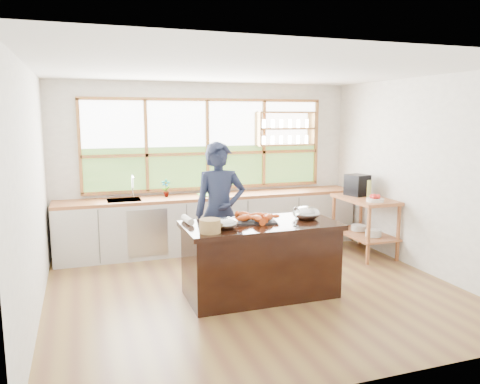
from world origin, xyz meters
name	(u,v)px	position (x,y,z in m)	size (l,w,h in m)	color
ground_plane	(254,289)	(0.00, 0.00, 0.00)	(5.00, 5.00, 0.00)	olive
room_shell	(243,148)	(0.02, 0.51, 1.75)	(5.02, 4.52, 2.71)	white
back_counter	(212,222)	(-0.02, 1.94, 0.45)	(4.90, 0.63, 0.90)	beige
right_shelf_unit	(365,216)	(2.19, 0.89, 0.60)	(0.62, 1.10, 0.90)	#986034
island	(260,259)	(0.00, -0.20, 0.45)	(1.85, 0.90, 0.90)	black
cook	(220,213)	(-0.31, 0.45, 0.92)	(0.67, 0.44, 1.84)	#192038
potted_plant	(166,188)	(-0.75, 2.00, 1.04)	(0.15, 0.10, 0.28)	slate
cutting_board	(211,194)	(-0.02, 1.94, 0.91)	(0.40, 0.30, 0.01)	#72CF52
espresso_machine	(357,185)	(2.19, 1.14, 1.07)	(0.29, 0.32, 0.34)	black
wine_bottle	(369,189)	(2.24, 0.89, 1.04)	(0.07, 0.07, 0.28)	#9FAA4F
fruit_bowl	(375,199)	(2.14, 0.57, 0.94)	(0.26, 0.26, 0.11)	silver
slate_board	(252,221)	(-0.07, -0.08, 0.91)	(0.55, 0.40, 0.02)	black
lobster_pile	(255,217)	(-0.04, -0.11, 0.96)	(0.52, 0.48, 0.08)	#CE5D22
mixing_bowl_left	(225,223)	(-0.48, -0.32, 0.96)	(0.29, 0.29, 0.14)	#B5B9BD
mixing_bowl_right	(306,213)	(0.62, -0.16, 0.97)	(0.35, 0.35, 0.17)	#B5B9BD
wine_glass	(296,212)	(0.33, -0.46, 1.06)	(0.08, 0.08, 0.22)	white
wicker_basket	(210,226)	(-0.69, -0.45, 0.98)	(0.24, 0.24, 0.15)	#9E8144
parchment_roll	(188,220)	(-0.83, 0.08, 0.94)	(0.08, 0.08, 0.30)	silver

